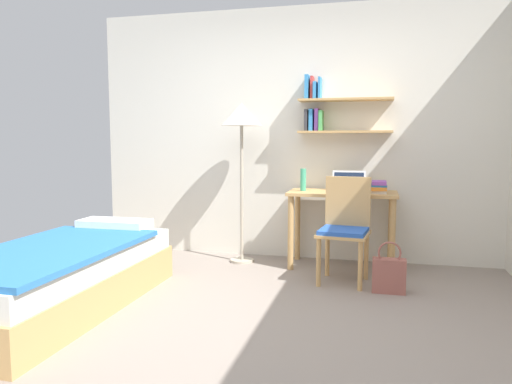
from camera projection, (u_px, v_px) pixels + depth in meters
ground_plane at (254, 327)px, 3.23m from camera, size 5.28×5.28×0.00m
wall_back at (302, 134)px, 5.04m from camera, size 4.40×0.27×2.60m
bed at (60, 277)px, 3.56m from camera, size 0.90×2.04×0.54m
desk at (342, 207)px, 4.70m from camera, size 1.03×0.51×0.74m
desk_chair at (345, 225)px, 4.24m from camera, size 0.47×0.47×0.92m
standing_lamp at (242, 122)px, 4.83m from camera, size 0.41×0.41×1.60m
laptop at (348, 186)px, 4.74m from camera, size 0.33×0.21×0.20m
water_bottle at (303, 180)px, 4.76m from camera, size 0.06×0.06×0.22m
book_stack at (378, 187)px, 4.56m from camera, size 0.17×0.25×0.11m
handbag at (389, 274)px, 3.94m from camera, size 0.27×0.11×0.42m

